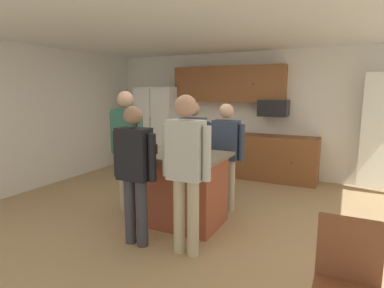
{
  "coord_description": "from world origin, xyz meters",
  "views": [
    {
      "loc": [
        1.95,
        -3.82,
        1.78
      ],
      "look_at": [
        0.01,
        0.07,
        1.05
      ],
      "focal_mm": 29.47,
      "sensor_mm": 36.0,
      "label": 1
    }
  ],
  "objects": [
    {
      "name": "cabinet_run_lower",
      "position": [
        0.6,
        2.48,
        0.45
      ],
      "size": [
        1.8,
        0.63,
        0.9
      ],
      "color": "brown",
      "rests_on": "ground"
    },
    {
      "name": "wooden_chair",
      "position": [
        2.02,
        -1.63,
        0.52
      ],
      "size": [
        0.42,
        0.42,
        0.93
      ],
      "rotation": [
        0.0,
        0.0,
        0.12
      ],
      "color": "brown",
      "rests_on": "ground"
    },
    {
      "name": "refrigerator",
      "position": [
        -2.0,
        2.38,
        0.94
      ],
      "size": [
        0.92,
        0.76,
        1.88
      ],
      "color": "white",
      "rests_on": "ground"
    },
    {
      "name": "person_guest_right",
      "position": [
        0.44,
        -0.94,
        1.01
      ],
      "size": [
        0.57,
        0.23,
        1.75
      ],
      "rotation": [
        0.0,
        0.0,
        2.12
      ],
      "color": "tan",
      "rests_on": "ground"
    },
    {
      "name": "person_guest_left",
      "position": [
        -0.18,
        -1.01,
        0.93
      ],
      "size": [
        0.57,
        0.22,
        1.62
      ],
      "rotation": [
        0.0,
        0.0,
        1.33
      ],
      "color": "#383842",
      "rests_on": "ground"
    },
    {
      "name": "side_wall_left",
      "position": [
        -3.2,
        0.0,
        1.3
      ],
      "size": [
        0.1,
        5.6,
        2.6
      ],
      "primitive_type": "cube",
      "color": "white",
      "rests_on": "ground"
    },
    {
      "name": "glass_dark_ale",
      "position": [
        -0.32,
        -0.37,
        1.03
      ],
      "size": [
        0.06,
        0.06,
        0.12
      ],
      "color": "black",
      "rests_on": "kitchen_island"
    },
    {
      "name": "cabinet_run_upper",
      "position": [
        -0.4,
        2.6,
        1.93
      ],
      "size": [
        2.4,
        0.38,
        0.75
      ],
      "color": "brown"
    },
    {
      "name": "person_elder_center",
      "position": [
        -0.93,
        -0.19,
        1.04
      ],
      "size": [
        0.57,
        0.24,
        1.78
      ],
      "rotation": [
        0.0,
        0.0,
        -0.05
      ],
      "color": "tan",
      "rests_on": "ground"
    },
    {
      "name": "glass_stout_tall",
      "position": [
        0.42,
        -0.48,
        1.03
      ],
      "size": [
        0.06,
        0.06,
        0.14
      ],
      "color": "black",
      "rests_on": "kitchen_island"
    },
    {
      "name": "kitchen_island",
      "position": [
        0.01,
        -0.23,
        0.49
      ],
      "size": [
        1.18,
        0.88,
        0.97
      ],
      "color": "#9E4C33",
      "rests_on": "ground"
    },
    {
      "name": "back_wall",
      "position": [
        0.0,
        2.8,
        1.3
      ],
      "size": [
        6.4,
        0.1,
        2.6
      ],
      "primitive_type": "cube",
      "color": "white",
      "rests_on": "ground"
    },
    {
      "name": "ceiling",
      "position": [
        0.0,
        0.0,
        2.6
      ],
      "size": [
        7.04,
        7.04,
        0.0
      ],
      "primitive_type": "plane",
      "color": "white"
    },
    {
      "name": "microwave_over_range",
      "position": [
        0.6,
        2.5,
        1.45
      ],
      "size": [
        0.56,
        0.4,
        0.32
      ],
      "primitive_type": "cube",
      "color": "black"
    },
    {
      "name": "tumbler_amber",
      "position": [
        -0.02,
        -0.42,
        1.04
      ],
      "size": [
        0.07,
        0.07,
        0.15
      ],
      "color": "black",
      "rests_on": "kitchen_island"
    },
    {
      "name": "person_guest_by_door",
      "position": [
        -0.21,
        0.54,
        0.93
      ],
      "size": [
        0.57,
        0.22,
        1.62
      ],
      "rotation": [
        0.0,
        0.0,
        -1.29
      ],
      "color": "#4C5166",
      "rests_on": "ground"
    },
    {
      "name": "person_host_foreground",
      "position": [
        0.35,
        0.5,
        0.92
      ],
      "size": [
        0.57,
        0.22,
        1.6
      ],
      "rotation": [
        0.0,
        0.0,
        -2.0
      ],
      "color": "tan",
      "rests_on": "ground"
    },
    {
      "name": "floor",
      "position": [
        0.0,
        0.0,
        0.0
      ],
      "size": [
        7.04,
        7.04,
        0.0
      ],
      "primitive_type": "plane",
      "color": "tan",
      "rests_on": "ground"
    }
  ]
}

